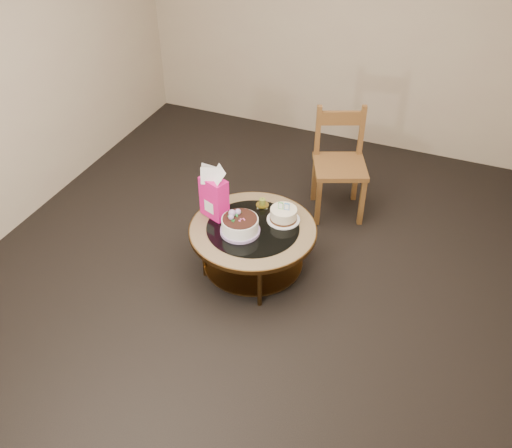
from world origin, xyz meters
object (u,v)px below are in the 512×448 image
at_px(gift_bag, 214,193).
at_px(dining_chair, 339,163).
at_px(decorated_cake, 240,226).
at_px(cream_cake, 284,215).
at_px(coffee_table, 253,235).

xyz_separation_m(gift_bag, dining_chair, (0.73, 1.08, -0.17)).
relative_size(decorated_cake, gift_bag, 0.70).
xyz_separation_m(decorated_cake, cream_cake, (0.26, 0.27, -0.01)).
xyz_separation_m(decorated_cake, gift_bag, (-0.28, 0.12, 0.16)).
height_order(coffee_table, dining_chair, dining_chair).
height_order(decorated_cake, gift_bag, gift_bag).
height_order(coffee_table, decorated_cake, decorated_cake).
relative_size(coffee_table, dining_chair, 1.02).
height_order(gift_bag, dining_chair, dining_chair).
relative_size(coffee_table, gift_bag, 2.28).
bearing_deg(decorated_cake, dining_chair, 69.19).
bearing_deg(cream_cake, gift_bag, -170.92).
bearing_deg(dining_chair, decorated_cake, -133.51).
bearing_deg(cream_cake, decorated_cake, -140.21).
height_order(coffee_table, gift_bag, gift_bag).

